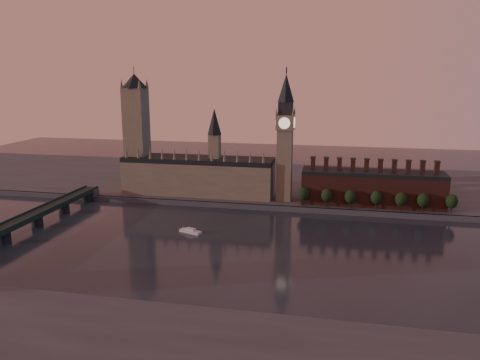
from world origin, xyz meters
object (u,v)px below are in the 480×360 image
object	(u,v)px
victoria_tower	(137,129)
westminster_bridge	(18,225)
river_boat	(191,231)
big_ben	(285,136)

from	to	relation	value
victoria_tower	westminster_bridge	distance (m)	133.21
victoria_tower	westminster_bridge	size ratio (longest dim) A/B	0.54
victoria_tower	river_boat	bearing A→B (deg)	-49.72
victoria_tower	westminster_bridge	bearing A→B (deg)	-106.56
big_ben	victoria_tower	bearing A→B (deg)	177.80
victoria_tower	big_ben	world-z (taller)	victoria_tower
victoria_tower	westminster_bridge	world-z (taller)	victoria_tower
victoria_tower	westminster_bridge	xyz separation A→B (m)	(-35.00, -117.70, -51.65)
big_ben	river_boat	size ratio (longest dim) A/B	6.46
victoria_tower	big_ben	distance (m)	130.12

